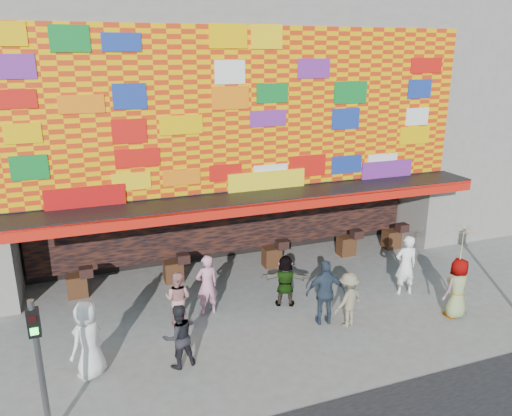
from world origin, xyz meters
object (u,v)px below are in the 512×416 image
at_px(ped_d, 348,300).
at_px(ped_a, 88,340).
at_px(ped_f, 285,281).
at_px(parasol, 463,244).
at_px(ped_h, 406,265).
at_px(ped_c, 178,336).
at_px(ped_e, 326,292).
at_px(ped_i, 178,299).
at_px(signal_left, 39,355).
at_px(ped_g, 457,288).
at_px(ped_b, 207,285).

bearing_deg(ped_d, ped_a, -20.74).
bearing_deg(ped_f, parasol, 174.54).
xyz_separation_m(ped_a, ped_h, (9.42, 0.94, 0.01)).
bearing_deg(ped_c, ped_h, 179.76).
relative_size(ped_e, ped_h, 0.98).
relative_size(ped_d, ped_i, 1.00).
bearing_deg(ped_c, ped_a, -20.07).
relative_size(signal_left, ped_h, 1.56).
height_order(signal_left, parasol, signal_left).
bearing_deg(ped_f, ped_i, 23.02).
distance_m(ped_a, ped_e, 6.24).
bearing_deg(parasol, ped_f, 151.41).
bearing_deg(ped_g, ped_d, -19.37).
height_order(ped_a, parasol, parasol).
distance_m(ped_d, parasol, 3.52).
xyz_separation_m(signal_left, ped_c, (2.89, 1.43, -1.06)).
xyz_separation_m(ped_i, parasol, (7.50, -2.34, 1.44)).
distance_m(ped_b, ped_f, 2.33).
bearing_deg(ped_d, ped_e, -51.28).
xyz_separation_m(ped_a, ped_e, (6.23, 0.20, -0.01)).
bearing_deg(ped_c, ped_i, -111.74).
bearing_deg(ped_c, signal_left, 16.23).
height_order(ped_b, ped_f, ped_b).
height_order(ped_d, parasol, parasol).
height_order(ped_c, ped_f, ped_c).
xyz_separation_m(signal_left, ped_d, (7.64, 1.65, -1.08)).
bearing_deg(ped_h, ped_b, 0.85).
height_order(ped_b, ped_h, ped_h).
relative_size(ped_b, ped_d, 1.16).
distance_m(ped_a, ped_f, 5.84).
xyz_separation_m(ped_c, ped_f, (3.61, 1.92, -0.02)).
relative_size(ped_c, ped_h, 0.84).
bearing_deg(ped_f, ped_b, 16.03).
relative_size(ped_c, ped_g, 0.91).
distance_m(signal_left, ped_c, 3.39).
bearing_deg(ped_b, ped_d, 142.96).
height_order(ped_g, ped_h, ped_h).
height_order(ped_a, ped_e, ped_a).
xyz_separation_m(ped_c, ped_g, (7.89, -0.41, 0.08)).
relative_size(ped_i, parasol, 0.78).
bearing_deg(ped_f, ped_g, 174.54).
relative_size(ped_a, parasol, 0.94).
relative_size(ped_h, parasol, 0.96).
relative_size(ped_b, ped_g, 1.02).
bearing_deg(ped_d, parasol, 148.94).
bearing_deg(ped_d, ped_h, -177.71).
bearing_deg(ped_f, ped_a, 38.68).
bearing_deg(ped_a, ped_h, 143.81).
height_order(ped_e, ped_g, ped_e).
xyz_separation_m(ped_b, ped_d, (3.45, -1.99, -0.12)).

